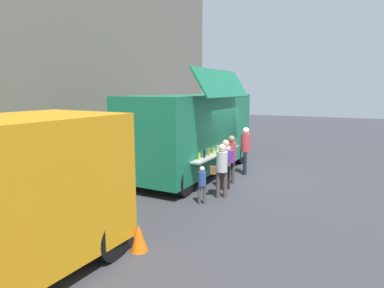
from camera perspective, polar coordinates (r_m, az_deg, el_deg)
The scene contains 10 objects.
ground_plane at distance 12.51m, azimuth 9.05°, elevation -5.60°, with size 60.00×60.00×0.00m, color #38383D.
curb_strip at distance 11.21m, azimuth -21.57°, elevation -7.53°, with size 28.00×1.60×0.15m, color #9E998E.
food_truck_main at distance 12.54m, azimuth 0.02°, elevation 2.21°, with size 6.60×3.18×3.88m.
traffic_cone_orange at distance 6.97m, azimuth -9.12°, elevation -15.68°, with size 0.36×0.36×0.55m, color orange.
trash_bin at distance 17.24m, azimuth -1.27°, elevation 0.33°, with size 0.60×0.60×0.99m, color #2F5C37.
customer_front_ordering at distance 11.31m, azimuth 6.78°, elevation -1.95°, with size 0.34×0.34×1.68m.
customer_mid_with_backpack at distance 10.65m, azimuth 5.89°, elevation -2.65°, with size 0.50×0.51×1.63m.
customer_rear_waiting at distance 9.84m, azimuth 5.09°, elevation -3.83°, with size 0.40×0.51×1.63m.
customer_extra_browsing at distance 12.70m, azimuth 9.20°, elevation -0.41°, with size 0.37×0.37×1.80m.
child_near_queue at distance 9.35m, azimuth 1.75°, elevation -6.49°, with size 0.22×0.22×1.09m.
Camera 1 is at (-11.61, -3.37, 3.22)m, focal length 30.93 mm.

